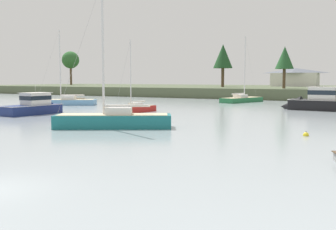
{
  "coord_description": "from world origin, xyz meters",
  "views": [
    {
      "loc": [
        11.97,
        -8.58,
        3.9
      ],
      "look_at": [
        -3.66,
        20.31,
        0.86
      ],
      "focal_mm": 40.9,
      "sensor_mm": 36.0,
      "label": 1
    }
  ],
  "objects_px": {
    "sailboat_red": "(134,111)",
    "mooring_buoy_yellow": "(306,135)",
    "sailboat_green": "(242,101)",
    "sailboat_teal": "(113,124)",
    "cruiser_black": "(319,105)",
    "cruiser_navy": "(38,109)",
    "dinghy_cream": "(75,100)",
    "sailboat_skyblue": "(66,103)"
  },
  "relations": [
    {
      "from": "cruiser_navy",
      "to": "sailboat_red",
      "type": "bearing_deg",
      "value": 38.67
    },
    {
      "from": "dinghy_cream",
      "to": "sailboat_green",
      "type": "bearing_deg",
      "value": 16.87
    },
    {
      "from": "sailboat_teal",
      "to": "mooring_buoy_yellow",
      "type": "distance_m",
      "value": 14.72
    },
    {
      "from": "sailboat_red",
      "to": "sailboat_teal",
      "type": "bearing_deg",
      "value": -62.97
    },
    {
      "from": "dinghy_cream",
      "to": "mooring_buoy_yellow",
      "type": "relative_size",
      "value": 9.34
    },
    {
      "from": "sailboat_green",
      "to": "cruiser_navy",
      "type": "bearing_deg",
      "value": -112.7
    },
    {
      "from": "sailboat_teal",
      "to": "cruiser_black",
      "type": "bearing_deg",
      "value": 65.6
    },
    {
      "from": "sailboat_skyblue",
      "to": "sailboat_teal",
      "type": "relative_size",
      "value": 0.97
    },
    {
      "from": "cruiser_navy",
      "to": "mooring_buoy_yellow",
      "type": "bearing_deg",
      "value": -6.73
    },
    {
      "from": "sailboat_green",
      "to": "cruiser_black",
      "type": "relative_size",
      "value": 1.09
    },
    {
      "from": "sailboat_red",
      "to": "dinghy_cream",
      "type": "distance_m",
      "value": 29.76
    },
    {
      "from": "sailboat_green",
      "to": "sailboat_teal",
      "type": "distance_m",
      "value": 39.0
    },
    {
      "from": "sailboat_red",
      "to": "mooring_buoy_yellow",
      "type": "height_order",
      "value": "sailboat_red"
    },
    {
      "from": "dinghy_cream",
      "to": "cruiser_black",
      "type": "xyz_separation_m",
      "value": [
        43.55,
        -2.76,
        0.51
      ]
    },
    {
      "from": "sailboat_skyblue",
      "to": "mooring_buoy_yellow",
      "type": "height_order",
      "value": "sailboat_skyblue"
    },
    {
      "from": "sailboat_red",
      "to": "cruiser_navy",
      "type": "bearing_deg",
      "value": -141.33
    },
    {
      "from": "cruiser_navy",
      "to": "dinghy_cream",
      "type": "bearing_deg",
      "value": 123.83
    },
    {
      "from": "dinghy_cream",
      "to": "sailboat_red",
      "type": "bearing_deg",
      "value": -34.55
    },
    {
      "from": "sailboat_skyblue",
      "to": "mooring_buoy_yellow",
      "type": "distance_m",
      "value": 40.9
    },
    {
      "from": "sailboat_skyblue",
      "to": "sailboat_teal",
      "type": "bearing_deg",
      "value": -39.51
    },
    {
      "from": "cruiser_black",
      "to": "dinghy_cream",
      "type": "bearing_deg",
      "value": 176.38
    },
    {
      "from": "sailboat_teal",
      "to": "mooring_buoy_yellow",
      "type": "xyz_separation_m",
      "value": [
        14.46,
        2.72,
        -0.21
      ]
    },
    {
      "from": "sailboat_teal",
      "to": "cruiser_black",
      "type": "distance_m",
      "value": 29.9
    },
    {
      "from": "dinghy_cream",
      "to": "mooring_buoy_yellow",
      "type": "xyz_separation_m",
      "value": [
        45.66,
        -27.26,
        -0.07
      ]
    },
    {
      "from": "cruiser_navy",
      "to": "mooring_buoy_yellow",
      "type": "xyz_separation_m",
      "value": [
        29.74,
        -3.51,
        -0.51
      ]
    },
    {
      "from": "sailboat_teal",
      "to": "cruiser_navy",
      "type": "distance_m",
      "value": 16.51
    },
    {
      "from": "sailboat_skyblue",
      "to": "dinghy_cream",
      "type": "distance_m",
      "value": 13.66
    },
    {
      "from": "cruiser_black",
      "to": "mooring_buoy_yellow",
      "type": "bearing_deg",
      "value": -85.07
    },
    {
      "from": "mooring_buoy_yellow",
      "to": "sailboat_red",
      "type": "bearing_deg",
      "value": 153.85
    },
    {
      "from": "sailboat_red",
      "to": "sailboat_green",
      "type": "bearing_deg",
      "value": 78.84
    },
    {
      "from": "sailboat_skyblue",
      "to": "cruiser_navy",
      "type": "bearing_deg",
      "value": -58.69
    },
    {
      "from": "dinghy_cream",
      "to": "cruiser_navy",
      "type": "bearing_deg",
      "value": -56.17
    },
    {
      "from": "sailboat_green",
      "to": "sailboat_teal",
      "type": "bearing_deg",
      "value": -87.66
    },
    {
      "from": "cruiser_navy",
      "to": "dinghy_cream",
      "type": "relative_size",
      "value": 1.88
    },
    {
      "from": "sailboat_red",
      "to": "cruiser_navy",
      "type": "xyz_separation_m",
      "value": [
        -8.59,
        -6.88,
        0.38
      ]
    },
    {
      "from": "sailboat_teal",
      "to": "dinghy_cream",
      "type": "height_order",
      "value": "sailboat_teal"
    },
    {
      "from": "sailboat_teal",
      "to": "dinghy_cream",
      "type": "bearing_deg",
      "value": 136.14
    },
    {
      "from": "sailboat_teal",
      "to": "cruiser_navy",
      "type": "bearing_deg",
      "value": 157.82
    },
    {
      "from": "sailboat_red",
      "to": "sailboat_green",
      "type": "relative_size",
      "value": 0.76
    },
    {
      "from": "cruiser_navy",
      "to": "cruiser_black",
      "type": "height_order",
      "value": "cruiser_black"
    },
    {
      "from": "cruiser_navy",
      "to": "cruiser_black",
      "type": "xyz_separation_m",
      "value": [
        27.63,
        20.99,
        0.07
      ]
    },
    {
      "from": "sailboat_green",
      "to": "mooring_buoy_yellow",
      "type": "bearing_deg",
      "value": -66.11
    }
  ]
}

